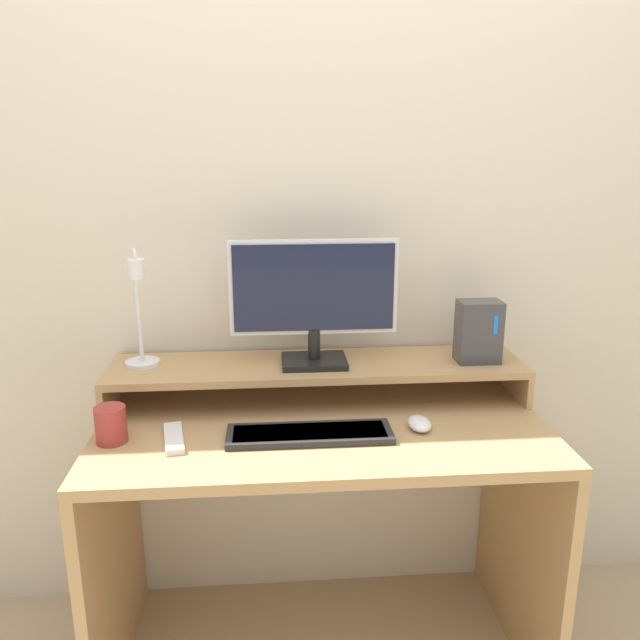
% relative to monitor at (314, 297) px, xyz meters
% --- Properties ---
extents(wall_back, '(6.00, 0.05, 2.50)m').
position_rel_monitor_xyz_m(wall_back, '(0.01, 0.18, 0.17)').
color(wall_back, beige).
rests_on(wall_back, ground_plane).
extents(desk, '(1.23, 0.62, 0.76)m').
position_rel_monitor_xyz_m(desk, '(0.01, -0.17, -0.54)').
color(desk, tan).
rests_on(desk, ground_plane).
extents(monitor_shelf, '(1.23, 0.27, 0.11)m').
position_rel_monitor_xyz_m(monitor_shelf, '(0.01, 0.01, -0.22)').
color(monitor_shelf, tan).
rests_on(monitor_shelf, desk).
extents(monitor, '(0.49, 0.15, 0.37)m').
position_rel_monitor_xyz_m(monitor, '(0.00, 0.00, 0.00)').
color(monitor, black).
rests_on(monitor, monitor_shelf).
extents(desk_lamp, '(0.11, 0.23, 0.35)m').
position_rel_monitor_xyz_m(desk_lamp, '(-0.49, -0.02, -0.04)').
color(desk_lamp, silver).
rests_on(desk_lamp, monitor_shelf).
extents(router_dock, '(0.13, 0.09, 0.19)m').
position_rel_monitor_xyz_m(router_dock, '(0.49, -0.02, -0.11)').
color(router_dock, '#3D3D42').
rests_on(router_dock, monitor_shelf).
extents(keyboard, '(0.43, 0.13, 0.02)m').
position_rel_monitor_xyz_m(keyboard, '(-0.03, -0.25, -0.31)').
color(keyboard, '#282828').
rests_on(keyboard, desk).
extents(mouse, '(0.06, 0.09, 0.03)m').
position_rel_monitor_xyz_m(mouse, '(0.27, -0.22, -0.30)').
color(mouse, white).
rests_on(mouse, desk).
extents(remote_control, '(0.08, 0.18, 0.02)m').
position_rel_monitor_xyz_m(remote_control, '(-0.38, -0.25, -0.31)').
color(remote_control, white).
rests_on(remote_control, desk).
extents(mug, '(0.08, 0.08, 0.10)m').
position_rel_monitor_xyz_m(mug, '(-0.54, -0.24, -0.27)').
color(mug, '#9E332D').
rests_on(mug, desk).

